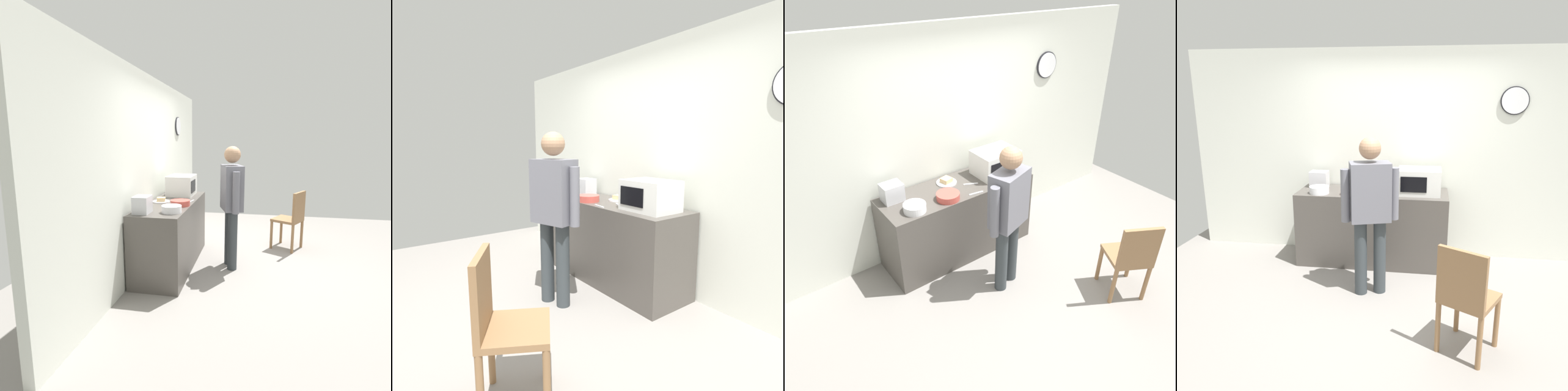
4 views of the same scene
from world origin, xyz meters
The scene contains 12 objects.
ground_plane centered at (0.00, 0.00, 0.00)m, with size 6.00×6.00×0.00m, color gray.
back_wall centered at (0.00, 1.60, 1.30)m, with size 5.40×0.13×2.60m.
kitchen_counter centered at (-0.27, 1.22, 0.45)m, with size 1.81×0.62×0.90m, color #4C4742.
microwave centered at (0.29, 1.21, 1.05)m, with size 0.50×0.39×0.30m.
sandwich_plate centered at (-0.32, 1.36, 0.92)m, with size 0.23×0.23×0.07m.
salad_bowl centered at (-0.50, 1.05, 0.94)m, with size 0.25×0.25×0.07m, color #C64C42.
cereal_bowl centered at (-0.90, 1.05, 0.95)m, with size 0.24×0.24×0.08m, color white.
toaster centered at (-0.99, 1.38, 1.00)m, with size 0.22×0.18×0.20m, color silver.
fork_utensil centered at (-0.11, 1.16, 0.91)m, with size 0.17×0.02×0.01m, color silver.
spoon_utensil centered at (-0.19, 0.96, 0.91)m, with size 0.17×0.02×0.01m, color silver.
person_standing centered at (-0.18, 0.41, 0.97)m, with size 0.57×0.35×1.66m.
wooden_chair centered at (0.71, -0.48, 0.52)m, with size 0.54×0.54×0.94m.
Camera 2 is at (2.41, -1.12, 1.54)m, focal length 29.71 mm.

